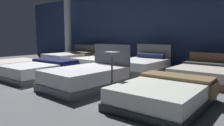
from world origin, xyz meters
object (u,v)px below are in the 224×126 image
Objects in this scene: bed_2 at (86,78)px; bed_5 at (100,61)px; bed_1 at (40,70)px; bed_4 at (69,58)px; bed_3 at (164,94)px; bed_7 at (204,74)px; bed_6 at (141,66)px; price_sign at (112,80)px; bed_0 at (11,66)px; support_pillar at (68,29)px.

bed_2 reaches higher than bed_5.
bed_4 reaches higher than bed_1.
bed_7 is at bearing 89.10° from bed_3.
bed_5 is 0.98× the size of bed_6.
price_sign is at bearing -43.65° from bed_5.
bed_1 is 1.08× the size of bed_6.
bed_0 is at bearing 178.37° from bed_3.
bed_7 is at bearing 22.55° from bed_0.
bed_2 is at bearing 179.68° from bed_3.
bed_5 is (-4.35, 2.79, 0.03)m from bed_3.
bed_6 is 2.04× the size of price_sign.
bed_3 is at bearing -22.13° from bed_4.
bed_4 is at bearing -37.43° from support_pillar.
bed_5 is 3.91m from support_pillar.
support_pillar is at bearing 148.37° from price_sign.
bed_7 is (2.17, 0.02, -0.03)m from bed_6.
bed_5 is 2.13m from bed_6.
price_sign reaches higher than bed_3.
bed_0 is 0.57× the size of support_pillar.
bed_1 is 1.12× the size of bed_7.
bed_5 is at bearing 178.53° from bed_7.
price_sign reaches higher than bed_1.
bed_4 is 1.07× the size of bed_5.
bed_5 reaches higher than bed_0.
bed_2 is 1.00× the size of bed_3.
support_pillar reaches higher than bed_1.
bed_6 is 1.04× the size of bed_7.
bed_0 is 1.00× the size of bed_5.
bed_4 is at bearing 178.95° from bed_7.
bed_5 is (2.02, 0.02, -0.01)m from bed_4.
bed_7 reaches higher than bed_0.
bed_2 reaches higher than bed_4.
bed_4 is 6.32m from bed_7.
bed_5 is at bearing 136.81° from price_sign.
bed_2 is 7.05m from support_pillar.
bed_4 is (-6.37, 2.78, 0.04)m from bed_3.
price_sign reaches higher than bed_0.
bed_3 is at bearing -33.18° from bed_5.
bed_5 reaches higher than bed_7.
bed_1 is at bearing -178.71° from bed_2.
bed_5 is at bearing 52.74° from bed_0.
price_sign is (3.21, -0.21, 0.14)m from bed_1.
price_sign is at bearing -8.80° from bed_2.
support_pillar is (-6.70, 4.13, 1.37)m from price_sign.
bed_4 is at bearing 123.49° from bed_1.
price_sign is (5.27, -3.03, 0.12)m from bed_4.
bed_5 reaches higher than bed_3.
bed_0 is at bearing -178.63° from bed_2.
bed_6 is (2.09, 2.76, 0.02)m from bed_1.
bed_2 reaches higher than bed_7.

